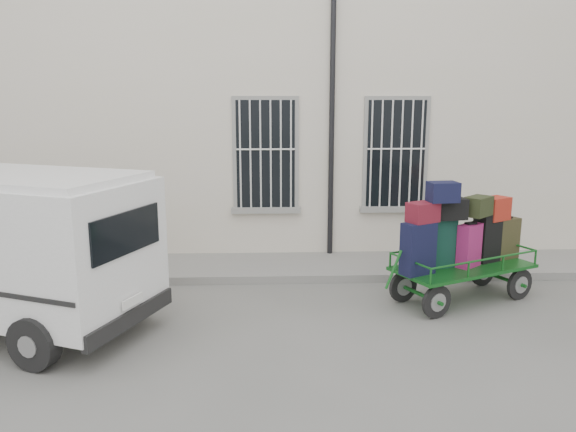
% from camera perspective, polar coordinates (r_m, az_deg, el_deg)
% --- Properties ---
extents(ground, '(80.00, 80.00, 0.00)m').
position_cam_1_polar(ground, '(9.23, 0.37, -9.60)').
color(ground, '#63635E').
rests_on(ground, ground).
extents(building, '(24.00, 5.15, 6.00)m').
position_cam_1_polar(building, '(14.09, -0.67, 10.30)').
color(building, beige).
rests_on(building, ground).
extents(sidewalk, '(24.00, 1.70, 0.15)m').
position_cam_1_polar(sidewalk, '(11.28, -0.15, -5.17)').
color(sidewalk, gray).
rests_on(sidewalk, ground).
extents(luggage_cart, '(2.78, 1.98, 2.09)m').
position_cam_1_polar(luggage_cart, '(9.80, 17.25, -2.56)').
color(luggage_cart, black).
rests_on(luggage_cart, ground).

